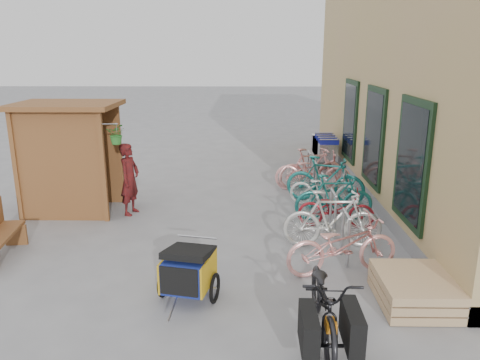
{
  "coord_description": "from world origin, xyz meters",
  "views": [
    {
      "loc": [
        0.63,
        -7.36,
        3.46
      ],
      "look_at": [
        0.5,
        1.5,
        1.0
      ],
      "focal_mm": 35.0,
      "sensor_mm": 36.0,
      "label": 1
    }
  ],
  "objects_px": {
    "person_kiosk": "(130,179)",
    "bike_7": "(311,168)",
    "kiosk": "(65,142)",
    "child_trailer": "(188,269)",
    "bike_2": "(336,208)",
    "cargo_bike": "(325,304)",
    "bike_1": "(333,219)",
    "shopping_carts": "(324,147)",
    "pallet_stack": "(414,290)",
    "bike_3": "(334,197)",
    "bike_0": "(342,245)",
    "bike_5": "(325,180)",
    "bike_6": "(313,171)",
    "bike_4": "(325,188)"
  },
  "relations": [
    {
      "from": "kiosk",
      "to": "child_trailer",
      "type": "bearing_deg",
      "value": -50.73
    },
    {
      "from": "pallet_stack",
      "to": "person_kiosk",
      "type": "height_order",
      "value": "person_kiosk"
    },
    {
      "from": "cargo_bike",
      "to": "bike_1",
      "type": "bearing_deg",
      "value": 79.28
    },
    {
      "from": "pallet_stack",
      "to": "bike_5",
      "type": "height_order",
      "value": "bike_5"
    },
    {
      "from": "bike_0",
      "to": "bike_2",
      "type": "relative_size",
      "value": 1.21
    },
    {
      "from": "pallet_stack",
      "to": "bike_6",
      "type": "bearing_deg",
      "value": 97.08
    },
    {
      "from": "cargo_bike",
      "to": "bike_1",
      "type": "xyz_separation_m",
      "value": [
        0.59,
        2.84,
        0.04
      ]
    },
    {
      "from": "child_trailer",
      "to": "bike_2",
      "type": "distance_m",
      "value": 3.88
    },
    {
      "from": "kiosk",
      "to": "bike_1",
      "type": "bearing_deg",
      "value": -19.33
    },
    {
      "from": "child_trailer",
      "to": "pallet_stack",
      "type": "bearing_deg",
      "value": 10.36
    },
    {
      "from": "bike_1",
      "to": "child_trailer",
      "type": "bearing_deg",
      "value": 128.63
    },
    {
      "from": "shopping_carts",
      "to": "bike_2",
      "type": "xyz_separation_m",
      "value": [
        -0.57,
        -5.24,
        -0.2
      ]
    },
    {
      "from": "shopping_carts",
      "to": "bike_6",
      "type": "distance_m",
      "value": 2.73
    },
    {
      "from": "pallet_stack",
      "to": "bike_6",
      "type": "xyz_separation_m",
      "value": [
        -0.69,
        5.55,
        0.29
      ]
    },
    {
      "from": "kiosk",
      "to": "bike_3",
      "type": "height_order",
      "value": "kiosk"
    },
    {
      "from": "pallet_stack",
      "to": "bike_7",
      "type": "relative_size",
      "value": 0.68
    },
    {
      "from": "pallet_stack",
      "to": "bike_5",
      "type": "bearing_deg",
      "value": 96.68
    },
    {
      "from": "bike_1",
      "to": "bike_0",
      "type": "bearing_deg",
      "value": 178.93
    },
    {
      "from": "cargo_bike",
      "to": "bike_0",
      "type": "distance_m",
      "value": 1.89
    },
    {
      "from": "shopping_carts",
      "to": "cargo_bike",
      "type": "xyz_separation_m",
      "value": [
        -1.41,
        -9.07,
        -0.1
      ]
    },
    {
      "from": "bike_5",
      "to": "bike_6",
      "type": "distance_m",
      "value": 1.01
    },
    {
      "from": "person_kiosk",
      "to": "bike_1",
      "type": "bearing_deg",
      "value": -97.41
    },
    {
      "from": "bike_0",
      "to": "bike_4",
      "type": "xyz_separation_m",
      "value": [
        0.26,
        3.39,
        -0.07
      ]
    },
    {
      "from": "person_kiosk",
      "to": "bike_3",
      "type": "relative_size",
      "value": 0.95
    },
    {
      "from": "bike_2",
      "to": "bike_6",
      "type": "xyz_separation_m",
      "value": [
        -0.12,
        2.6,
        0.1
      ]
    },
    {
      "from": "bike_0",
      "to": "bike_3",
      "type": "relative_size",
      "value": 1.12
    },
    {
      "from": "kiosk",
      "to": "bike_0",
      "type": "xyz_separation_m",
      "value": [
        5.43,
        -2.95,
        -1.07
      ]
    },
    {
      "from": "bike_0",
      "to": "bike_5",
      "type": "height_order",
      "value": "bike_5"
    },
    {
      "from": "person_kiosk",
      "to": "bike_3",
      "type": "xyz_separation_m",
      "value": [
        4.36,
        -0.33,
        -0.29
      ]
    },
    {
      "from": "bike_3",
      "to": "bike_6",
      "type": "height_order",
      "value": "bike_6"
    },
    {
      "from": "bike_7",
      "to": "bike_3",
      "type": "bearing_deg",
      "value": 167.96
    },
    {
      "from": "cargo_bike",
      "to": "bike_6",
      "type": "bearing_deg",
      "value": 84.61
    },
    {
      "from": "bike_1",
      "to": "bike_7",
      "type": "distance_m",
      "value": 3.81
    },
    {
      "from": "bike_6",
      "to": "child_trailer",
      "type": "bearing_deg",
      "value": 160.14
    },
    {
      "from": "kiosk",
      "to": "bike_2",
      "type": "xyz_separation_m",
      "value": [
        5.71,
        -0.92,
        -1.15
      ]
    },
    {
      "from": "kiosk",
      "to": "bike_4",
      "type": "bearing_deg",
      "value": 4.41
    },
    {
      "from": "child_trailer",
      "to": "bike_7",
      "type": "height_order",
      "value": "bike_7"
    },
    {
      "from": "cargo_bike",
      "to": "bike_1",
      "type": "height_order",
      "value": "bike_1"
    },
    {
      "from": "pallet_stack",
      "to": "bike_7",
      "type": "xyz_separation_m",
      "value": [
        -0.71,
        5.77,
        0.32
      ]
    },
    {
      "from": "shopping_carts",
      "to": "bike_6",
      "type": "xyz_separation_m",
      "value": [
        -0.69,
        -2.64,
        -0.09
      ]
    },
    {
      "from": "cargo_bike",
      "to": "bike_3",
      "type": "bearing_deg",
      "value": 79.45
    },
    {
      "from": "person_kiosk",
      "to": "bike_7",
      "type": "bearing_deg",
      "value": -47.92
    },
    {
      "from": "kiosk",
      "to": "shopping_carts",
      "type": "xyz_separation_m",
      "value": [
        6.28,
        4.32,
        -0.96
      ]
    },
    {
      "from": "kiosk",
      "to": "bike_7",
      "type": "bearing_deg",
      "value": 18.82
    },
    {
      "from": "pallet_stack",
      "to": "bike_2",
      "type": "height_order",
      "value": "bike_2"
    },
    {
      "from": "cargo_bike",
      "to": "bike_3",
      "type": "relative_size",
      "value": 1.16
    },
    {
      "from": "pallet_stack",
      "to": "bike_0",
      "type": "distance_m",
      "value": 1.28
    },
    {
      "from": "kiosk",
      "to": "bike_1",
      "type": "distance_m",
      "value": 5.87
    },
    {
      "from": "bike_5",
      "to": "bike_7",
      "type": "height_order",
      "value": "bike_5"
    },
    {
      "from": "bike_0",
      "to": "bike_7",
      "type": "bearing_deg",
      "value": -14.46
    }
  ]
}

